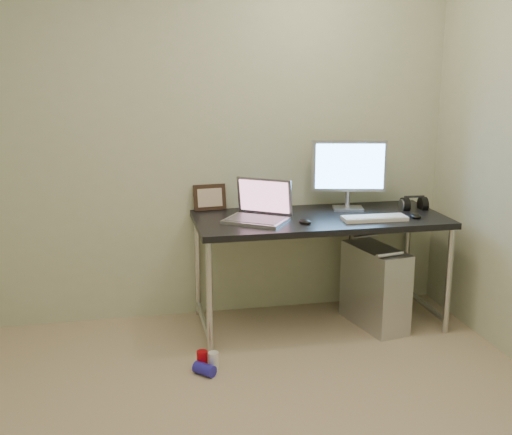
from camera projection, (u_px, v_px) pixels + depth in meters
name	position (u px, v px, depth m)	size (l,w,h in m)	color
wall_back	(195.00, 137.00, 4.28)	(3.50, 0.02, 2.50)	beige
desk	(320.00, 228.00, 4.22)	(1.64, 0.72, 0.75)	black
tower_computer	(375.00, 287.00, 4.29)	(0.33, 0.56, 0.58)	silver
cable_a	(348.00, 252.00, 4.64)	(0.01, 0.01, 0.70)	black
cable_b	(361.00, 254.00, 4.64)	(0.01, 0.01, 0.72)	black
can_red	(202.00, 360.00, 3.70)	(0.06, 0.06, 0.12)	#B8070F
can_white	(214.00, 361.00, 3.69)	(0.06, 0.06, 0.11)	white
can_blue	(204.00, 369.00, 3.65)	(0.07, 0.07, 0.13)	#2823B3
laptop	(259.00, 211.00, 4.09)	(0.48, 0.46, 0.26)	silver
monitor	(349.00, 169.00, 4.35)	(0.50, 0.19, 0.47)	silver
keyboard	(374.00, 218.00, 4.10)	(0.41, 0.13, 0.02)	white
mouse_right	(416.00, 215.00, 4.17)	(0.07, 0.11, 0.04)	black
mouse_left	(305.00, 221.00, 4.02)	(0.06, 0.10, 0.03)	black
headphones	(414.00, 205.00, 4.40)	(0.18, 0.11, 0.12)	black
picture_frame	(210.00, 197.00, 4.37)	(0.22, 0.03, 0.18)	black
webcam	(255.00, 197.00, 4.38)	(0.05, 0.04, 0.12)	silver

